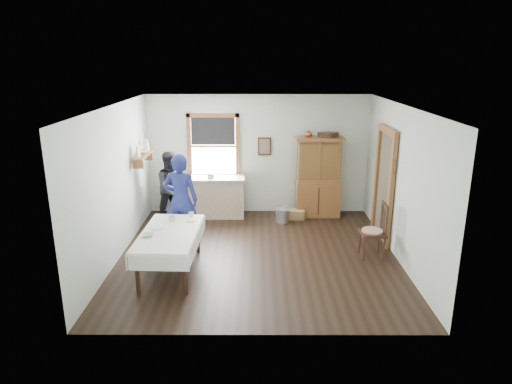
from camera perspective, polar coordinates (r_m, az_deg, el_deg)
room at (r=7.97m, az=0.25°, el=0.99°), size 5.01×5.01×2.70m
window at (r=10.35m, az=-5.35°, el=6.17°), size 1.18×0.07×1.48m
doorway at (r=9.17m, az=15.77°, el=1.24°), size 0.09×1.14×2.22m
wall_shelf at (r=9.70m, az=-13.96°, el=4.68°), size 0.24×1.00×0.44m
framed_picture at (r=10.32m, az=1.07°, el=5.73°), size 0.30×0.04×0.40m
rug_beater at (r=8.53m, az=16.98°, el=3.87°), size 0.01×0.27×0.27m
work_counter at (r=10.33m, az=-5.84°, el=-0.58°), size 1.61×0.65×0.92m
china_hutch at (r=10.30m, az=7.78°, el=1.85°), size 1.07×0.53×1.80m
dining_table at (r=7.81m, az=-10.65°, el=-7.36°), size 1.00×1.82×0.72m
spindle_chair at (r=8.43m, az=14.40°, el=-4.65°), size 0.48×0.48×1.03m
pail at (r=10.00m, az=3.29°, el=-2.96°), size 0.34×0.34×0.30m
wicker_basket at (r=10.24m, az=5.05°, el=-2.79°), size 0.37×0.27×0.21m
woman_blue at (r=8.73m, az=-9.35°, el=-1.41°), size 0.64×0.46×1.66m
figure_dark at (r=9.99m, az=-10.41°, el=0.22°), size 0.89×0.83×1.45m
table_cup_a at (r=8.13m, az=-10.44°, el=-3.29°), size 0.16×0.16×0.10m
table_cup_b at (r=8.28m, az=-8.09°, el=-2.81°), size 0.12×0.12×0.09m
table_bowl at (r=7.55m, az=-13.41°, el=-5.24°), size 0.24×0.24×0.05m
counter_book at (r=10.38m, az=-9.30°, el=2.05°), size 0.28×0.28×0.02m
counter_bowl at (r=10.12m, az=-9.16°, el=1.81°), size 0.23×0.23×0.06m
shelf_bowl at (r=9.71m, az=-13.95°, el=4.83°), size 0.22×0.22×0.05m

